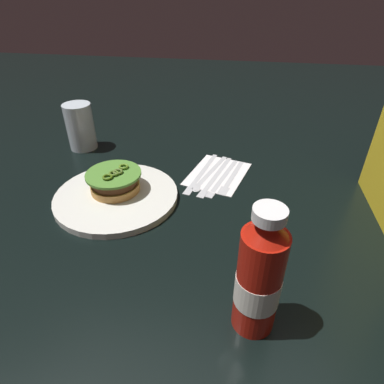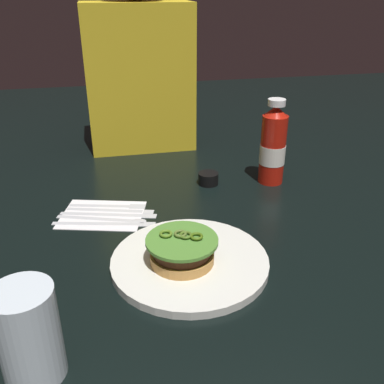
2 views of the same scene
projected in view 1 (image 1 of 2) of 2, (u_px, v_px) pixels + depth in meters
ground_plane at (145, 206)px, 0.74m from camera, size 3.00×3.00×0.00m
dinner_plate at (117, 196)px, 0.75m from camera, size 0.28×0.28×0.02m
burger_sandwich at (115, 181)px, 0.75m from camera, size 0.13×0.13×0.05m
ketchup_bottle at (259, 278)px, 0.44m from camera, size 0.06×0.06×0.21m
water_glass at (80, 127)px, 0.94m from camera, size 0.08×0.08×0.13m
condiment_cup at (263, 244)px, 0.61m from camera, size 0.05×0.05×0.03m
napkin at (218, 174)px, 0.85m from camera, size 0.20×0.17×0.00m
butter_knife at (200, 174)px, 0.84m from camera, size 0.22×0.06×0.00m
spoon_utensil at (206, 176)px, 0.83m from camera, size 0.19×0.08×0.00m
table_knife at (214, 177)px, 0.83m from camera, size 0.21×0.07×0.00m
steak_knife at (221, 179)px, 0.82m from camera, size 0.19×0.07×0.00m
fork_utensil at (230, 179)px, 0.82m from camera, size 0.17×0.06×0.00m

